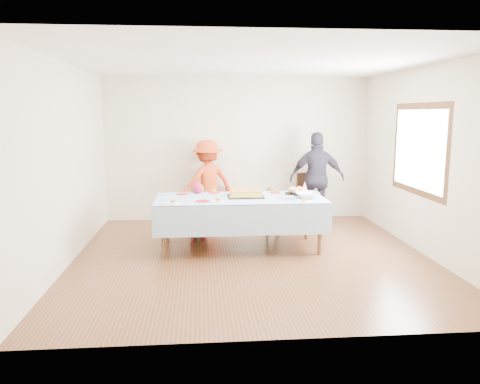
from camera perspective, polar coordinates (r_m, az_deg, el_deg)
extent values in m
plane|color=#4C2915|center=(6.74, 1.44, -7.86)|extent=(5.00, 5.00, 0.00)
cube|color=beige|center=(8.95, -0.28, 5.27)|extent=(5.00, 0.04, 2.70)
cube|color=beige|center=(4.02, 5.42, -0.06)|extent=(5.00, 0.04, 2.70)
cube|color=beige|center=(6.68, -20.40, 3.21)|extent=(0.04, 5.00, 2.70)
cube|color=beige|center=(7.19, 21.75, 3.54)|extent=(0.04, 5.00, 2.70)
cube|color=white|center=(6.47, 1.54, 15.59)|extent=(5.00, 5.00, 0.04)
cube|color=#472B16|center=(7.34, 20.92, 4.88)|extent=(0.03, 1.75, 1.35)
cylinder|color=brown|center=(6.65, -9.39, -4.98)|extent=(0.06, 0.06, 0.73)
cylinder|color=brown|center=(6.84, 9.72, -4.57)|extent=(0.06, 0.06, 0.73)
cylinder|color=brown|center=(7.46, -8.89, -3.37)|extent=(0.06, 0.06, 0.73)
cylinder|color=brown|center=(7.64, 8.15, -3.05)|extent=(0.06, 0.06, 0.73)
cube|color=brown|center=(6.98, 0.00, -0.92)|extent=(2.40, 1.00, 0.04)
cube|color=white|center=(6.97, 0.00, -0.72)|extent=(2.50, 1.10, 0.01)
cube|color=black|center=(7.03, 0.69, -0.53)|extent=(0.54, 0.41, 0.02)
cube|color=#E4C756|center=(7.02, 0.69, -0.20)|extent=(0.45, 0.34, 0.07)
cube|color=#9A5D23|center=(7.02, 0.69, 0.12)|extent=(0.45, 0.34, 0.01)
cylinder|color=black|center=(7.32, 6.96, -0.19)|extent=(0.37, 0.37, 0.02)
sphere|color=tan|center=(7.33, 7.72, 0.25)|extent=(0.09, 0.09, 0.09)
sphere|color=tan|center=(7.40, 7.20, 0.35)|extent=(0.09, 0.09, 0.09)
sphere|color=tan|center=(7.38, 6.46, 0.35)|extent=(0.09, 0.09, 0.09)
sphere|color=tan|center=(7.29, 6.21, 0.23)|extent=(0.09, 0.09, 0.09)
sphere|color=tan|center=(7.22, 6.72, 0.13)|extent=(0.09, 0.09, 0.09)
sphere|color=tan|center=(7.24, 7.48, 0.14)|extent=(0.09, 0.09, 0.09)
sphere|color=tan|center=(7.31, 6.96, 0.24)|extent=(0.09, 0.09, 0.09)
imported|color=silver|center=(6.98, 8.25, -0.41)|extent=(0.35, 0.35, 0.09)
cone|color=silver|center=(7.57, 7.89, 0.67)|extent=(0.10, 0.10, 0.16)
cylinder|color=red|center=(7.29, -7.04, -0.25)|extent=(0.18, 0.18, 0.01)
cylinder|color=red|center=(7.39, -3.14, -0.07)|extent=(0.18, 0.18, 0.01)
cylinder|color=red|center=(7.31, -0.36, -0.16)|extent=(0.16, 0.16, 0.01)
cylinder|color=red|center=(7.42, 4.28, -0.04)|extent=(0.17, 0.17, 0.01)
cylinder|color=red|center=(6.68, -4.57, -1.11)|extent=(0.20, 0.20, 0.01)
cylinder|color=white|center=(6.56, -8.20, -1.38)|extent=(0.23, 0.23, 0.01)
cylinder|color=white|center=(6.64, -2.75, -1.15)|extent=(0.20, 0.20, 0.01)
cylinder|color=white|center=(6.71, 7.82, -1.12)|extent=(0.23, 0.23, 0.01)
cylinder|color=black|center=(8.80, 8.37, -2.48)|extent=(0.03, 0.03, 0.40)
cylinder|color=black|center=(9.00, 10.06, -2.25)|extent=(0.03, 0.03, 0.40)
cylinder|color=black|center=(9.06, 7.08, -2.10)|extent=(0.03, 0.03, 0.40)
cylinder|color=black|center=(9.26, 8.75, -1.89)|extent=(0.03, 0.03, 0.40)
cube|color=black|center=(8.99, 8.60, -0.81)|extent=(0.52, 0.52, 0.05)
cube|color=black|center=(9.08, 7.95, 0.93)|extent=(0.37, 0.20, 0.47)
imported|color=#C11848|center=(7.46, -5.24, -2.43)|extent=(0.37, 0.27, 0.95)
imported|color=#3C6C24|center=(7.63, -5.15, -2.37)|extent=(0.51, 0.42, 0.90)
imported|color=tan|center=(7.84, 3.67, -2.32)|extent=(0.47, 0.41, 0.82)
imported|color=#C54018|center=(8.69, -3.99, 1.27)|extent=(1.14, 0.94, 1.54)
imported|color=#2B2837|center=(8.66, 9.38, 1.64)|extent=(1.03, 0.51, 1.69)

